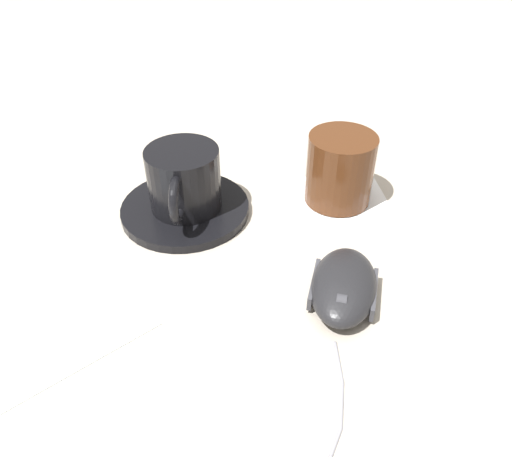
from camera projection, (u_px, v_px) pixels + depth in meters
The scene contains 8 objects.
ground_plane at pixel (217, 236), 0.54m from camera, with size 3.00×3.00×0.00m, color #B2A899.
saucer at pixel (185, 209), 0.57m from camera, with size 0.15×0.15×0.01m, color black.
coffee_cup at pixel (184, 180), 0.55m from camera, with size 0.11×0.08×0.07m.
computer_mouse at pixel (344, 286), 0.46m from camera, with size 0.10×0.06×0.03m.
mouse_cable at pixel (320, 447), 0.35m from camera, with size 0.19×0.05×0.00m.
napkin_under_glass at pixel (340, 200), 0.59m from camera, with size 0.11×0.11×0.00m, color white.
drinking_glass at pixel (340, 169), 0.57m from camera, with size 0.08×0.08×0.08m, color #4C2814.
napkin_spare at pixel (44, 314), 0.45m from camera, with size 0.15×0.15×0.00m, color white.
Camera 1 is at (0.39, 0.16, 0.34)m, focal length 35.00 mm.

